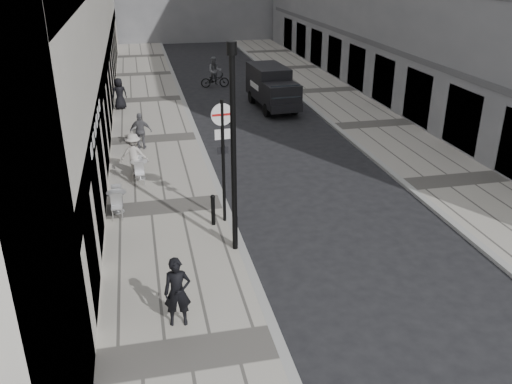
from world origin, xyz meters
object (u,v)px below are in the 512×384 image
lamppost (233,142)px  panel_van (272,85)px  sign_post (223,146)px  cyclist (215,76)px  walking_man (177,292)px

lamppost → panel_van: bearing=72.3°
sign_post → panel_van: size_ratio=0.81×
sign_post → cyclist: (2.61, 19.56, -1.91)m
walking_man → lamppost: lamppost is taller
sign_post → lamppost: lamppost is taller
lamppost → cyclist: size_ratio=3.00×
panel_van → cyclist: size_ratio=2.49×
walking_man → cyclist: cyclist is taller
panel_van → cyclist: panel_van is taller
sign_post → cyclist: size_ratio=2.02×
sign_post → lamppost: bearing=-95.1°
cyclist → sign_post: bearing=-95.8°
panel_van → cyclist: bearing=108.5°
sign_post → panel_van: bearing=65.0°
sign_post → cyclist: bearing=77.3°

